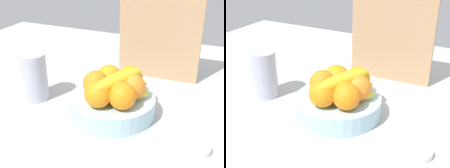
{
  "view_description": "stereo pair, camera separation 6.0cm",
  "coord_description": "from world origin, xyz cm",
  "views": [
    {
      "loc": [
        29.26,
        -72.3,
        46.4
      ],
      "look_at": [
        -0.95,
        -2.94,
        9.39
      ],
      "focal_mm": 49.36,
      "sensor_mm": 36.0,
      "label": 1
    },
    {
      "loc": [
        34.64,
        -69.7,
        46.4
      ],
      "look_at": [
        -0.95,
        -2.94,
        9.39
      ],
      "focal_mm": 49.36,
      "sensor_mm": 36.0,
      "label": 2
    }
  ],
  "objects": [
    {
      "name": "ground_plane",
      "position": [
        0.0,
        0.0,
        -1.5
      ],
      "size": [
        180.0,
        140.0,
        3.0
      ],
      "primitive_type": "cube",
      "color": "#AFB3B1"
    },
    {
      "name": "fruit_bowl",
      "position": [
        -0.95,
        -2.94,
        2.7
      ],
      "size": [
        24.32,
        24.32,
        5.39
      ],
      "primitive_type": "cylinder",
      "color": "#A6CEDD",
      "rests_on": "ground_plane"
    },
    {
      "name": "orange_front_left",
      "position": [
        -3.8,
        1.5,
        9.04
      ],
      "size": [
        7.3,
        7.3,
        7.3
      ],
      "primitive_type": "sphere",
      "color": "orange",
      "rests_on": "fruit_bowl"
    },
    {
      "name": "orange_front_right",
      "position": [
        -5.38,
        -3.83,
        9.04
      ],
      "size": [
        7.3,
        7.3,
        7.3
      ],
      "primitive_type": "sphere",
      "color": "orange",
      "rests_on": "fruit_bowl"
    },
    {
      "name": "orange_center",
      "position": [
        -2.13,
        -9.22,
        9.04
      ],
      "size": [
        7.3,
        7.3,
        7.3
      ],
      "primitive_type": "sphere",
      "color": "orange",
      "rests_on": "fruit_bowl"
    },
    {
      "name": "orange_back_left",
      "position": [
        3.98,
        -7.62,
        9.04
      ],
      "size": [
        7.3,
        7.3,
        7.3
      ],
      "primitive_type": "sphere",
      "color": "orange",
      "rests_on": "fruit_bowl"
    },
    {
      "name": "orange_back_right",
      "position": [
        4.53,
        -1.94,
        9.04
      ],
      "size": [
        7.3,
        7.3,
        7.3
      ],
      "primitive_type": "sphere",
      "color": "orange",
      "rests_on": "fruit_bowl"
    },
    {
      "name": "orange_top_stack",
      "position": [
        2.13,
        3.13,
        9.04
      ],
      "size": [
        7.3,
        7.3,
        7.3
      ],
      "primitive_type": "sphere",
      "color": "orange",
      "rests_on": "fruit_bowl"
    },
    {
      "name": "banana_bunch",
      "position": [
        1.72,
        -4.6,
        9.59
      ],
      "size": [
        16.48,
        17.24,
        8.4
      ],
      "color": "yellow",
      "rests_on": "fruit_bowl"
    },
    {
      "name": "cutting_board",
      "position": [
        3.8,
        26.36,
        18.0
      ],
      "size": [
        28.05,
        2.78,
        36.0
      ],
      "primitive_type": "cube",
      "rotation": [
        0.0,
        0.0,
        0.03
      ],
      "color": "tan",
      "rests_on": "ground_plane"
    },
    {
      "name": "thermos_tumbler",
      "position": [
        -26.39,
        -3.86,
        7.32
      ],
      "size": [
        7.97,
        7.97,
        14.63
      ],
      "primitive_type": "cylinder",
      "color": "#B0B1C5",
      "rests_on": "ground_plane"
    },
    {
      "name": "jar_lid",
      "position": [
        24.24,
        -10.53,
        0.79
      ],
      "size": [
        6.59,
        6.59,
        1.57
      ],
      "primitive_type": "cylinder",
      "color": "silver",
      "rests_on": "ground_plane"
    }
  ]
}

